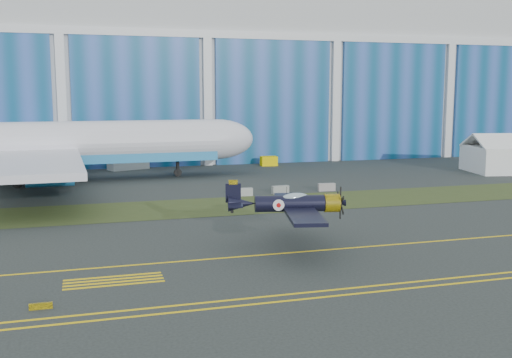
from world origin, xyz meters
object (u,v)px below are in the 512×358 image
object	(u,v)px
tent	(512,153)
tug	(269,161)
warbird	(290,203)
jetliner	(39,96)
shipping_container	(128,161)

from	to	relation	value
tent	tug	xyz separation A→B (m)	(-31.84, 17.27, -2.10)
warbird	jetliner	xyz separation A→B (m)	(-19.52, 40.41, 7.80)
warbird	shipping_container	xyz separation A→B (m)	(-7.88, 50.70, -2.03)
tug	shipping_container	bearing A→B (deg)	178.27
shipping_container	tug	bearing A→B (deg)	-25.98
warbird	jetliner	size ratio (longest dim) A/B	0.21
shipping_container	tug	size ratio (longest dim) A/B	2.30
tent	tug	world-z (taller)	tent
tug	warbird	bearing A→B (deg)	-103.50
tug	tent	bearing A→B (deg)	-26.12
shipping_container	warbird	bearing A→B (deg)	-103.06
tent	warbird	bearing A→B (deg)	-134.03
warbird	tug	bearing A→B (deg)	86.25
jetliner	warbird	bearing A→B (deg)	-66.14
shipping_container	tug	world-z (taller)	shipping_container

